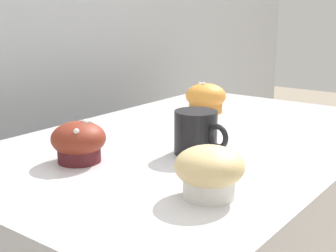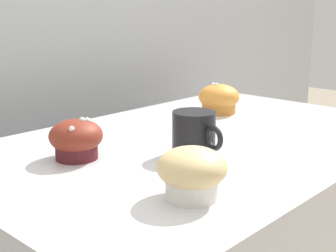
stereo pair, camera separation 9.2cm
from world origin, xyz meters
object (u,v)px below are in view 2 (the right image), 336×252
(muffin_front_center, at_px, (76,139))
(coffee_cup, at_px, (194,132))
(muffin_back_right, at_px, (219,99))
(muffin_back_left, at_px, (192,172))

(muffin_front_center, relative_size, coffee_cup, 0.80)
(muffin_back_right, distance_m, coffee_cup, 0.37)
(muffin_back_right, bearing_deg, coffee_cup, -150.03)
(muffin_back_left, xyz_separation_m, coffee_cup, (0.16, 0.13, 0.00))
(muffin_front_center, relative_size, muffin_back_left, 0.95)
(muffin_front_center, distance_m, muffin_back_left, 0.27)
(muffin_front_center, height_order, coffee_cup, coffee_cup)
(muffin_front_center, height_order, muffin_back_left, muffin_front_center)
(coffee_cup, bearing_deg, muffin_back_right, 29.97)
(muffin_front_center, relative_size, muffin_back_right, 0.92)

